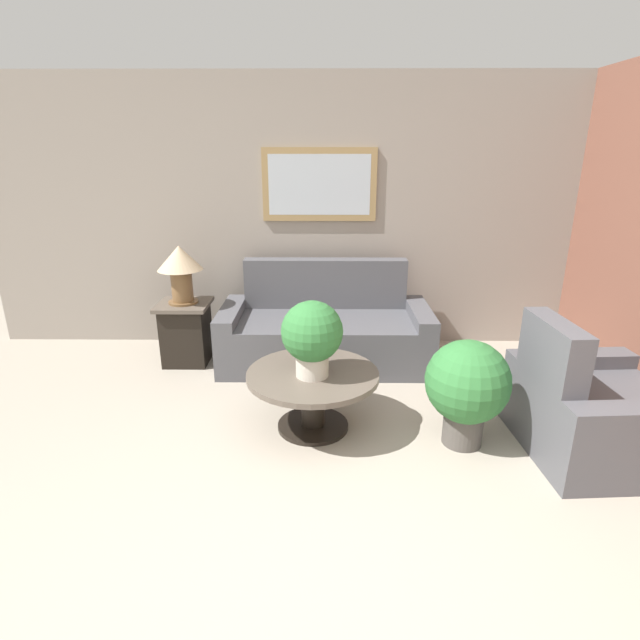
{
  "coord_description": "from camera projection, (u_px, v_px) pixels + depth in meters",
  "views": [
    {
      "loc": [
        -0.03,
        -1.72,
        1.93
      ],
      "look_at": [
        -0.07,
        2.15,
        0.59
      ],
      "focal_mm": 28.0,
      "sensor_mm": 36.0,
      "label": 1
    }
  ],
  "objects": [
    {
      "name": "ground_plane",
      "position": [
        331.0,
        599.0,
        2.25
      ],
      "size": [
        20.0,
        20.0,
        0.0
      ],
      "primitive_type": "plane",
      "color": "gray"
    },
    {
      "name": "wall_back",
      "position": [
        328.0,
        215.0,
        4.88
      ],
      "size": [
        6.78,
        0.09,
        2.6
      ],
      "color": "gray",
      "rests_on": "ground_plane"
    },
    {
      "name": "couch_main",
      "position": [
        325.0,
        332.0,
        4.69
      ],
      "size": [
        1.93,
        0.87,
        0.92
      ],
      "color": "#4C4C51",
      "rests_on": "ground_plane"
    },
    {
      "name": "armchair",
      "position": [
        592.0,
        412.0,
        3.28
      ],
      "size": [
        0.94,
        1.02,
        0.92
      ],
      "rotation": [
        0.0,
        0.0,
        1.63
      ],
      "color": "#4C4C51",
      "rests_on": "ground_plane"
    },
    {
      "name": "coffee_table",
      "position": [
        313.0,
        388.0,
        3.54
      ],
      "size": [
        0.93,
        0.93,
        0.44
      ],
      "color": "black",
      "rests_on": "ground_plane"
    },
    {
      "name": "side_table",
      "position": [
        186.0,
        332.0,
        4.67
      ],
      "size": [
        0.47,
        0.47,
        0.58
      ],
      "color": "black",
      "rests_on": "ground_plane"
    },
    {
      "name": "table_lamp",
      "position": [
        180.0,
        265.0,
        4.47
      ],
      "size": [
        0.4,
        0.4,
        0.53
      ],
      "color": "brown",
      "rests_on": "side_table"
    },
    {
      "name": "potted_plant_on_table",
      "position": [
        312.0,
        335.0,
        3.35
      ],
      "size": [
        0.42,
        0.42,
        0.53
      ],
      "color": "beige",
      "rests_on": "coffee_table"
    },
    {
      "name": "potted_plant_floor",
      "position": [
        467.0,
        386.0,
        3.31
      ],
      "size": [
        0.56,
        0.56,
        0.75
      ],
      "color": "#4C4742",
      "rests_on": "ground_plane"
    }
  ]
}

